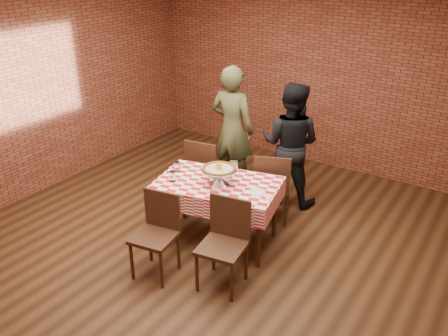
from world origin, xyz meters
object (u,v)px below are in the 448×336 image
(chair_near_right, at_px, (222,247))
(chair_far_right, at_px, (273,185))
(water_glass_left, at_px, (173,176))
(diner_black, at_px, (290,144))
(chair_far_left, at_px, (208,170))
(chair_near_left, at_px, (154,238))
(pizza_stand, at_px, (219,177))
(water_glass_right, at_px, (177,167))
(table, at_px, (218,212))
(diner_olive, at_px, (232,129))
(pizza, at_px, (219,169))
(condiment_caddy, at_px, (234,167))

(chair_near_right, distance_m, chair_far_right, 1.47)
(water_glass_left, relative_size, diner_black, 0.07)
(chair_far_left, bearing_deg, chair_near_left, 97.20)
(pizza_stand, height_order, chair_near_left, pizza_stand)
(chair_near_right, distance_m, chair_far_left, 1.76)
(water_glass_left, xyz_separation_m, water_glass_right, (-0.12, 0.22, 0.00))
(table, bearing_deg, water_glass_left, -150.85)
(chair_near_left, relative_size, chair_far_right, 0.97)
(water_glass_left, height_order, diner_olive, diner_olive)
(chair_far_right, xyz_separation_m, diner_olive, (-0.89, 0.46, 0.42))
(pizza, xyz_separation_m, chair_far_left, (-0.67, 0.73, -0.47))
(diner_black, bearing_deg, chair_far_left, 28.35)
(table, xyz_separation_m, pizza, (0.03, -0.02, 0.56))
(table, xyz_separation_m, chair_near_right, (0.49, -0.65, 0.08))
(water_glass_right, relative_size, chair_near_left, 0.13)
(condiment_caddy, bearing_deg, chair_near_left, -133.01)
(water_glass_right, bearing_deg, chair_near_left, -66.58)
(table, height_order, pizza_stand, pizza_stand)
(water_glass_left, height_order, diner_black, diner_black)
(condiment_caddy, height_order, chair_far_right, chair_far_right)
(chair_far_left, height_order, chair_far_right, chair_far_left)
(condiment_caddy, xyz_separation_m, chair_far_right, (0.28, 0.47, -0.36))
(pizza_stand, relative_size, chair_far_right, 0.42)
(chair_near_left, height_order, diner_black, diner_black)
(diner_olive, bearing_deg, water_glass_right, 89.71)
(water_glass_left, bearing_deg, chair_far_right, 55.57)
(pizza, bearing_deg, water_glass_left, -155.06)
(pizza_stand, xyz_separation_m, diner_black, (0.20, 1.35, -0.03))
(water_glass_right, height_order, chair_far_left, chair_far_left)
(pizza_stand, distance_m, chair_far_right, 0.94)
(diner_black, bearing_deg, water_glass_left, 59.51)
(diner_olive, bearing_deg, pizza_stand, 113.95)
(pizza, bearing_deg, chair_near_right, -53.90)
(diner_olive, distance_m, diner_black, 0.85)
(condiment_caddy, distance_m, chair_far_left, 0.82)
(chair_near_left, bearing_deg, water_glass_left, 102.43)
(chair_near_left, xyz_separation_m, chair_far_left, (-0.45, 1.58, 0.02))
(condiment_caddy, xyz_separation_m, chair_near_left, (-0.18, -1.21, -0.38))
(water_glass_right, bearing_deg, chair_far_left, 96.61)
(water_glass_right, xyz_separation_m, chair_near_right, (1.05, -0.63, -0.36))
(condiment_caddy, bearing_deg, chair_far_left, 115.32)
(chair_far_right, distance_m, diner_black, 0.64)
(water_glass_left, relative_size, chair_far_right, 0.13)
(table, bearing_deg, water_glass_right, -177.34)
(pizza, height_order, water_glass_left, pizza)
(water_glass_right, height_order, diner_black, diner_black)
(diner_olive, bearing_deg, water_glass_left, 93.76)
(pizza_stand, distance_m, water_glass_left, 0.52)
(chair_far_left, distance_m, diner_black, 1.13)
(table, xyz_separation_m, condiment_caddy, (-0.00, 0.33, 0.45))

